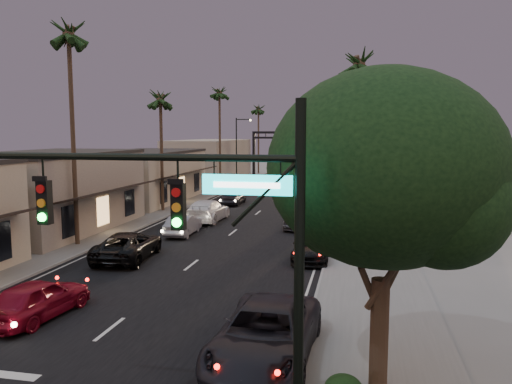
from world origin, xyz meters
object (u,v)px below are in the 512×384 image
at_px(oncoming_red, 38,299).
at_px(curbside_near, 266,334).
at_px(oncoming_pickup, 128,246).
at_px(arch, 301,143).
at_px(corner_tree, 387,176).
at_px(palm_far, 258,107).
at_px(palm_rb, 360,77).
at_px(palm_rc, 360,108).
at_px(palm_lb, 68,28).
at_px(oncoming_silver, 183,225).
at_px(streetlight_right, 341,150).
at_px(palm_lc, 160,94).
at_px(palm_ra, 359,57).
at_px(curbside_black, 311,246).
at_px(streetlight_left, 238,146).
at_px(traffic_signal, 210,230).
at_px(palm_ld, 219,90).

xyz_separation_m(oncoming_red, curbside_near, (9.23, -1.76, 0.10)).
relative_size(oncoming_red, oncoming_pickup, 0.81).
bearing_deg(arch, oncoming_red, -93.09).
distance_m(corner_tree, oncoming_pickup, 18.73).
bearing_deg(arch, palm_far, 136.05).
bearing_deg(corner_tree, palm_far, 104.14).
relative_size(palm_rb, palm_far, 1.08).
relative_size(palm_rc, oncoming_pickup, 2.16).
relative_size(palm_lb, oncoming_silver, 3.53).
distance_m(streetlight_right, palm_lc, 18.66).
xyz_separation_m(arch, oncoming_silver, (-3.20, -43.50, -4.82)).
height_order(palm_ra, palm_rb, palm_rb).
relative_size(streetlight_right, palm_lb, 0.59).
xyz_separation_m(oncoming_pickup, curbside_black, (10.09, 2.18, -0.07)).
bearing_deg(corner_tree, streetlight_right, 93.89).
relative_size(oncoming_pickup, curbside_near, 0.89).
xyz_separation_m(corner_tree, curbside_black, (-3.28, 14.23, -5.26)).
relative_size(streetlight_left, oncoming_red, 1.97).
bearing_deg(palm_rb, corner_tree, -88.63).
height_order(oncoming_pickup, curbside_near, curbside_near).
distance_m(traffic_signal, curbside_near, 6.29).
distance_m(palm_lc, palm_ld, 19.10).
relative_size(streetlight_left, palm_far, 0.68).
relative_size(arch, oncoming_pickup, 2.69).
xyz_separation_m(streetlight_right, streetlight_left, (-13.84, 13.00, 0.00)).
bearing_deg(palm_lc, palm_far, 89.59).
xyz_separation_m(arch, oncoming_pickup, (-3.89, -50.50, -4.75)).
xyz_separation_m(arch, palm_ra, (8.60, -46.00, 5.91)).
distance_m(palm_lc, palm_ra, 20.99).
bearing_deg(palm_far, oncoming_pickup, -85.69).
relative_size(traffic_signal, oncoming_red, 1.86).
xyz_separation_m(corner_tree, arch, (-9.48, 62.55, -0.45)).
relative_size(palm_lc, palm_ra, 0.92).
relative_size(corner_tree, palm_ra, 0.67).
bearing_deg(palm_far, palm_ra, -72.62).
height_order(oncoming_red, curbside_black, oncoming_red).
relative_size(palm_lb, palm_ra, 1.15).
relative_size(arch, palm_rc, 1.25).
bearing_deg(streetlight_left, palm_far, 93.95).
bearing_deg(oncoming_pickup, curbside_black, -173.11).
relative_size(curbside_near, curbside_black, 1.28).
xyz_separation_m(palm_ra, curbside_black, (-2.40, -2.32, -10.73)).
distance_m(streetlight_left, oncoming_pickup, 38.88).
relative_size(palm_far, curbside_near, 2.08).
relative_size(palm_ld, palm_far, 1.08).
xyz_separation_m(palm_rb, oncoming_pickup, (-12.49, -24.50, -11.63)).
bearing_deg(oncoming_red, streetlight_right, -100.18).
bearing_deg(palm_rb, arch, 108.30).
bearing_deg(corner_tree, oncoming_red, 166.74).
relative_size(oncoming_red, oncoming_silver, 1.06).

